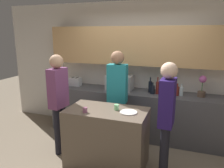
% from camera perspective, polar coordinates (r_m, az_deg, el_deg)
% --- Properties ---
extents(back_wall, '(6.40, 0.40, 2.70)m').
position_cam_1_polar(back_wall, '(4.52, 7.35, 6.30)').
color(back_wall, silver).
rests_on(back_wall, ground_plane).
extents(back_counter, '(3.60, 0.62, 0.93)m').
position_cam_1_polar(back_counter, '(4.51, 6.20, -7.69)').
color(back_counter, '#4C4C51').
rests_on(back_counter, ground_plane).
extents(kitchen_island, '(1.24, 0.69, 0.93)m').
position_cam_1_polar(kitchen_island, '(3.55, -1.39, -13.77)').
color(kitchen_island, brown).
rests_on(kitchen_island, ground_plane).
extents(microwave, '(0.52, 0.39, 0.30)m').
position_cam_1_polar(microwave, '(4.46, 2.03, 0.40)').
color(microwave, '#B7BABC').
rests_on(microwave, back_counter).
extents(toaster, '(0.26, 0.16, 0.18)m').
position_cam_1_polar(toaster, '(4.87, -9.60, 0.61)').
color(toaster, silver).
rests_on(toaster, back_counter).
extents(potted_plant, '(0.14, 0.14, 0.40)m').
position_cam_1_polar(potted_plant, '(4.26, 22.48, -0.56)').
color(potted_plant, brown).
rests_on(potted_plant, back_counter).
extents(bottle_0, '(0.07, 0.07, 0.30)m').
position_cam_1_polar(bottle_0, '(4.33, 9.94, -0.65)').
color(bottle_0, black).
rests_on(bottle_0, back_counter).
extents(bottle_1, '(0.09, 0.09, 0.22)m').
position_cam_1_polar(bottle_1, '(4.24, 10.53, -1.41)').
color(bottle_1, black).
rests_on(bottle_1, back_counter).
extents(bottle_2, '(0.06, 0.06, 0.33)m').
position_cam_1_polar(bottle_2, '(4.23, 11.77, -0.90)').
color(bottle_2, maroon).
rests_on(bottle_2, back_counter).
extents(bottle_3, '(0.08, 0.08, 0.32)m').
position_cam_1_polar(bottle_3, '(4.22, 13.01, -1.07)').
color(bottle_3, '#194723').
rests_on(bottle_3, back_counter).
extents(bottle_4, '(0.09, 0.09, 0.30)m').
position_cam_1_polar(bottle_4, '(4.34, 14.60, -0.83)').
color(bottle_4, silver).
rests_on(bottle_4, back_counter).
extents(bottle_5, '(0.08, 0.08, 0.25)m').
position_cam_1_polar(bottle_5, '(4.23, 15.22, -1.54)').
color(bottle_5, black).
rests_on(bottle_5, back_counter).
extents(bottle_6, '(0.08, 0.08, 0.23)m').
position_cam_1_polar(bottle_6, '(4.23, 16.61, -1.73)').
color(bottle_6, maroon).
rests_on(bottle_6, back_counter).
extents(bottle_7, '(0.08, 0.08, 0.22)m').
position_cam_1_polar(bottle_7, '(4.24, 17.64, -1.81)').
color(bottle_7, silver).
rests_on(bottle_7, back_counter).
extents(plate_on_island, '(0.26, 0.26, 0.01)m').
position_cam_1_polar(plate_on_island, '(3.25, 4.32, -7.34)').
color(plate_on_island, white).
rests_on(plate_on_island, kitchen_island).
extents(cup_0, '(0.07, 0.07, 0.08)m').
position_cam_1_polar(cup_0, '(3.34, 1.17, -6.09)').
color(cup_0, '#8CE699').
rests_on(cup_0, kitchen_island).
extents(cup_1, '(0.07, 0.07, 0.08)m').
position_cam_1_polar(cup_1, '(3.27, -7.07, -6.74)').
color(cup_1, '#9F5E7F').
rests_on(cup_1, kitchen_island).
extents(person_left, '(0.35, 0.23, 1.78)m').
position_cam_1_polar(person_left, '(3.87, 1.39, -1.80)').
color(person_left, black).
rests_on(person_left, ground_plane).
extents(person_center, '(0.23, 0.36, 1.73)m').
position_cam_1_polar(person_center, '(3.79, -13.83, -2.99)').
color(person_center, black).
rests_on(person_center, ground_plane).
extents(person_right, '(0.22, 0.35, 1.70)m').
position_cam_1_polar(person_right, '(3.11, 14.10, -7.06)').
color(person_right, black).
rests_on(person_right, ground_plane).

